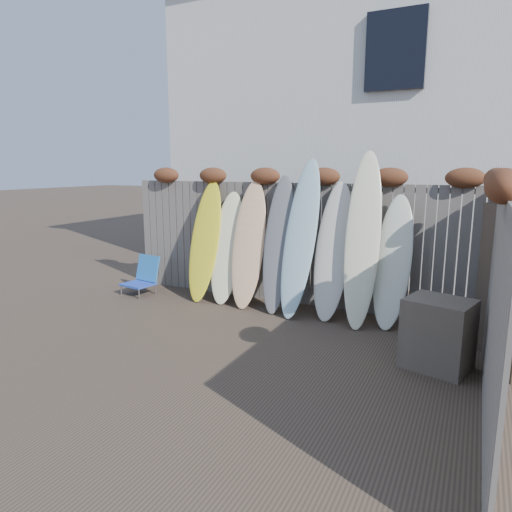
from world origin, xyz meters
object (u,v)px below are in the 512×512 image
at_px(lattice_panel, 499,286).
at_px(surfboard_0, 205,241).
at_px(beach_chair, 143,276).
at_px(wooden_crate, 438,334).

relative_size(lattice_panel, surfboard_0, 0.87).
xyz_separation_m(beach_chair, wooden_crate, (5.05, -1.01, 0.09)).
xyz_separation_m(beach_chair, lattice_panel, (5.62, -0.54, 0.59)).
relative_size(beach_chair, surfboard_0, 0.32).
xyz_separation_m(lattice_panel, surfboard_0, (-4.43, 0.77, 0.10)).
xyz_separation_m(wooden_crate, surfboard_0, (-3.86, 1.23, 0.61)).
relative_size(beach_chair, wooden_crate, 0.85).
bearing_deg(surfboard_0, wooden_crate, -18.70).
height_order(wooden_crate, surfboard_0, surfboard_0).
bearing_deg(wooden_crate, beach_chair, 168.71).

